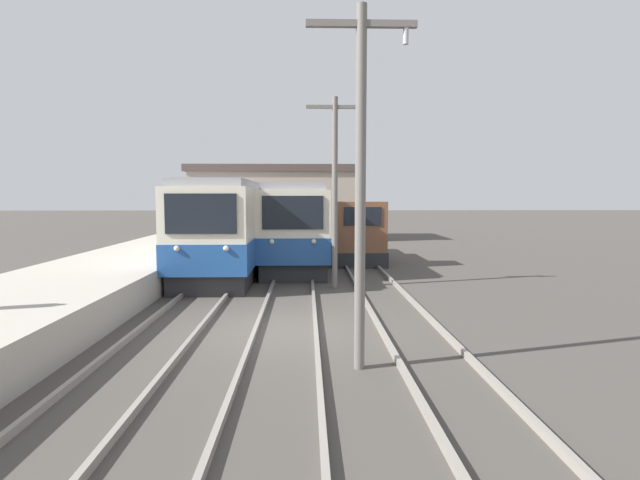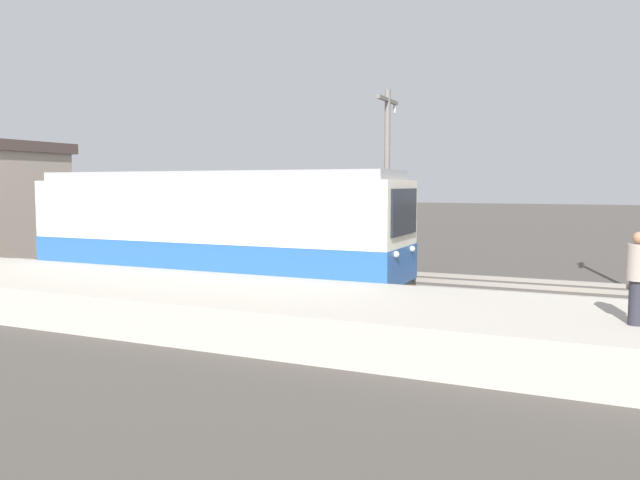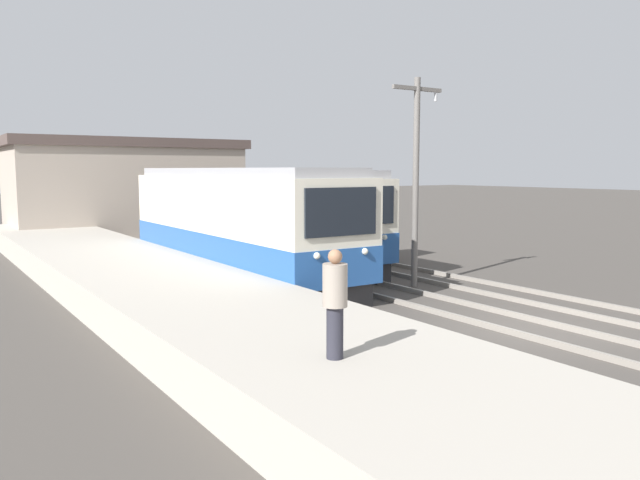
{
  "view_description": "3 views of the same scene",
  "coord_description": "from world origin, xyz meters",
  "px_view_note": "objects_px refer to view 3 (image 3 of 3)",
  "views": [
    {
      "loc": [
        0.71,
        -11.9,
        3.27
      ],
      "look_at": [
        1.23,
        7.45,
        1.55
      ],
      "focal_mm": 28.0,
      "sensor_mm": 36.0,
      "label": 1
    },
    {
      "loc": [
        -19.03,
        -1.09,
        3.44
      ],
      "look_at": [
        -1.19,
        6.92,
        1.71
      ],
      "focal_mm": 35.0,
      "sensor_mm": 36.0,
      "label": 2
    },
    {
      "loc": [
        -11.99,
        -9.33,
        3.8
      ],
      "look_at": [
        0.04,
        8.73,
        1.34
      ],
      "focal_mm": 35.0,
      "sensor_mm": 36.0,
      "label": 3
    }
  ],
  "objects_px": {
    "shunting_locomotive": "(333,230)",
    "person_on_platform": "(335,300)",
    "commuter_train_center": "(280,222)",
    "catenary_mast_mid": "(416,174)",
    "commuter_train_left": "(237,229)"
  },
  "relations": [
    {
      "from": "commuter_train_left",
      "to": "commuter_train_center",
      "type": "distance_m",
      "value": 3.39
    },
    {
      "from": "commuter_train_left",
      "to": "person_on_platform",
      "type": "height_order",
      "value": "commuter_train_left"
    },
    {
      "from": "shunting_locomotive",
      "to": "person_on_platform",
      "type": "xyz_separation_m",
      "value": [
        -9.87,
        -14.23,
        0.64
      ]
    },
    {
      "from": "catenary_mast_mid",
      "to": "person_on_platform",
      "type": "bearing_deg",
      "value": -138.44
    },
    {
      "from": "commuter_train_center",
      "to": "person_on_platform",
      "type": "relative_size",
      "value": 6.6
    },
    {
      "from": "shunting_locomotive",
      "to": "catenary_mast_mid",
      "type": "height_order",
      "value": "catenary_mast_mid"
    },
    {
      "from": "commuter_train_left",
      "to": "commuter_train_center",
      "type": "relative_size",
      "value": 1.12
    },
    {
      "from": "catenary_mast_mid",
      "to": "person_on_platform",
      "type": "distance_m",
      "value": 11.34
    },
    {
      "from": "commuter_train_left",
      "to": "commuter_train_center",
      "type": "bearing_deg",
      "value": 34.31
    },
    {
      "from": "commuter_train_center",
      "to": "shunting_locomotive",
      "type": "distance_m",
      "value": 3.12
    },
    {
      "from": "commuter_train_left",
      "to": "shunting_locomotive",
      "type": "relative_size",
      "value": 2.43
    },
    {
      "from": "commuter_train_left",
      "to": "catenary_mast_mid",
      "type": "relative_size",
      "value": 1.85
    },
    {
      "from": "commuter_train_center",
      "to": "catenary_mast_mid",
      "type": "distance_m",
      "value": 6.61
    },
    {
      "from": "commuter_train_left",
      "to": "person_on_platform",
      "type": "distance_m",
      "value": 12.35
    },
    {
      "from": "commuter_train_center",
      "to": "catenary_mast_mid",
      "type": "xyz_separation_m",
      "value": [
        1.51,
        -6.14,
        1.91
      ]
    }
  ]
}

